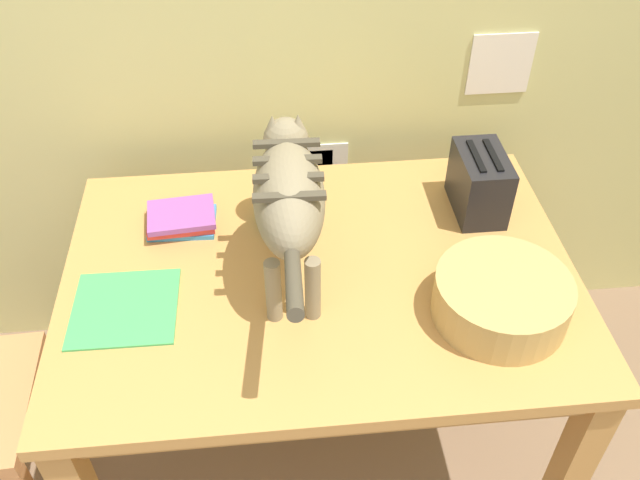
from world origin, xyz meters
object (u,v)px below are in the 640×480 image
(cat, at_px, (289,194))
(toaster, at_px, (479,183))
(dining_table, at_px, (320,296))
(magazine, at_px, (125,308))
(book_stack, at_px, (182,218))
(saucer_bowl, at_px, (289,213))
(wicker_basket, at_px, (502,297))
(coffee_mug, at_px, (289,196))

(cat, xyz_separation_m, toaster, (0.51, 0.19, -0.15))
(dining_table, distance_m, toaster, 0.52)
(magazine, height_order, book_stack, book_stack)
(saucer_bowl, relative_size, magazine, 0.72)
(saucer_bowl, height_order, wicker_basket, wicker_basket)
(dining_table, bearing_deg, book_stack, 149.26)
(saucer_bowl, xyz_separation_m, book_stack, (-0.28, -0.01, 0.01))
(cat, xyz_separation_m, wicker_basket, (0.46, -0.19, -0.18))
(cat, distance_m, magazine, 0.47)
(toaster, bearing_deg, wicker_basket, -97.55)
(coffee_mug, height_order, book_stack, coffee_mug)
(saucer_bowl, distance_m, wicker_basket, 0.60)
(cat, relative_size, toaster, 3.35)
(dining_table, bearing_deg, toaster, 24.22)
(coffee_mug, height_order, wicker_basket, coffee_mug)
(coffee_mug, xyz_separation_m, wicker_basket, (0.45, -0.39, -0.02))
(toaster, bearing_deg, cat, -159.56)
(coffee_mug, distance_m, book_stack, 0.29)
(coffee_mug, relative_size, magazine, 0.53)
(dining_table, relative_size, magazine, 5.21)
(wicker_basket, bearing_deg, book_stack, 152.30)
(cat, bearing_deg, saucer_bowl, 90.00)
(book_stack, xyz_separation_m, wicker_basket, (0.74, -0.39, 0.03))
(magazine, bearing_deg, saucer_bowl, 36.83)
(magazine, xyz_separation_m, book_stack, (0.12, 0.29, 0.02))
(saucer_bowl, relative_size, toaster, 0.86)
(magazine, height_order, toaster, toaster)
(cat, relative_size, coffee_mug, 5.26)
(saucer_bowl, xyz_separation_m, coffee_mug, (0.00, 0.00, 0.06))
(dining_table, bearing_deg, cat, 173.08)
(book_stack, distance_m, wicker_basket, 0.83)
(magazine, relative_size, book_stack, 1.31)
(saucer_bowl, distance_m, coffee_mug, 0.06)
(dining_table, xyz_separation_m, book_stack, (-0.34, 0.20, 0.12))
(dining_table, distance_m, magazine, 0.48)
(magazine, relative_size, toaster, 1.20)
(saucer_bowl, relative_size, coffee_mug, 1.36)
(cat, distance_m, toaster, 0.57)
(dining_table, xyz_separation_m, coffee_mug, (-0.06, 0.21, 0.16))
(dining_table, height_order, toaster, toaster)
(cat, height_order, book_stack, cat)
(book_stack, height_order, wicker_basket, wicker_basket)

